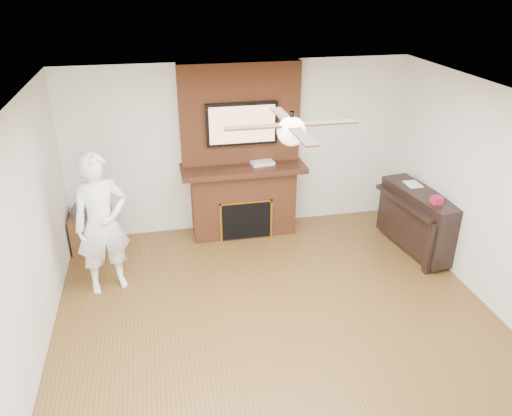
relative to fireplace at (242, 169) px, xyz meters
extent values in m
cube|color=#533818|center=(0.00, -2.55, -1.09)|extent=(5.36, 5.86, 0.18)
cube|color=white|center=(0.00, -2.55, 1.59)|extent=(5.36, 5.86, 0.18)
cube|color=beige|center=(0.00, 0.29, 0.25)|extent=(5.36, 0.18, 2.50)
cube|color=beige|center=(-2.59, -2.55, 0.25)|extent=(0.18, 5.86, 2.50)
cube|color=brown|center=(0.00, -0.05, -0.50)|extent=(1.50, 0.50, 1.00)
cube|color=black|center=(0.00, -0.08, 0.04)|extent=(1.78, 0.64, 0.08)
cube|color=brown|center=(0.00, 0.10, 0.79)|extent=(1.70, 0.20, 1.42)
cube|color=black|center=(0.00, -0.30, -0.69)|extent=(0.70, 0.06, 0.55)
cube|color=#BF8C2D|center=(0.00, -0.31, -0.40)|extent=(0.78, 0.02, 0.03)
cube|color=#BF8C2D|center=(-0.38, -0.31, -0.69)|extent=(0.03, 0.02, 0.61)
cube|color=#BF8C2D|center=(0.38, -0.31, -0.69)|extent=(0.03, 0.02, 0.61)
cube|color=black|center=(0.00, -0.04, 0.68)|extent=(1.00, 0.07, 0.60)
cube|color=tan|center=(0.00, -0.08, 0.68)|extent=(0.92, 0.01, 0.52)
cylinder|color=black|center=(0.00, -2.55, 1.43)|extent=(0.04, 0.04, 0.14)
sphere|color=white|center=(0.00, -2.55, 1.32)|extent=(0.26, 0.26, 0.26)
cube|color=black|center=(0.33, -2.55, 1.38)|extent=(0.55, 0.11, 0.01)
cube|color=black|center=(0.00, -2.22, 1.38)|extent=(0.11, 0.55, 0.01)
cube|color=black|center=(-0.33, -2.55, 1.38)|extent=(0.55, 0.11, 0.01)
cube|color=black|center=(0.00, -2.88, 1.38)|extent=(0.11, 0.55, 0.01)
imported|color=white|center=(-1.91, -1.16, -0.11)|extent=(0.75, 0.60, 1.77)
cube|color=#502C17|center=(-2.19, -0.07, -0.73)|extent=(0.55, 0.55, 0.52)
cube|color=#2E2E30|center=(-2.19, -0.07, -0.42)|extent=(0.42, 0.34, 0.10)
cube|color=black|center=(2.29, -1.08, -0.53)|extent=(0.57, 1.40, 0.84)
cube|color=black|center=(2.14, -1.68, -0.63)|extent=(0.06, 0.10, 0.73)
cube|color=black|center=(2.14, -0.47, -0.63)|extent=(0.06, 0.10, 0.73)
cube|color=black|center=(2.06, -1.08, -0.24)|extent=(0.31, 1.26, 0.05)
cube|color=silver|center=(2.29, -0.82, -0.10)|extent=(0.19, 0.26, 0.01)
cube|color=#A91438|center=(2.29, -1.44, -0.06)|extent=(0.13, 0.13, 0.09)
cube|color=silver|center=(0.28, -0.10, 0.11)|extent=(0.34, 0.23, 0.05)
cylinder|color=#F2431C|center=(-0.23, -0.22, -0.93)|extent=(0.07, 0.07, 0.12)
cylinder|color=#398F3E|center=(0.08, -0.19, -0.95)|extent=(0.06, 0.06, 0.09)
cylinder|color=#C0A899|center=(0.07, -0.23, -0.93)|extent=(0.09, 0.09, 0.13)
cylinder|color=#3960AC|center=(0.15, -0.23, -0.96)|extent=(0.06, 0.06, 0.07)
camera|label=1|loc=(-1.18, -6.68, 2.63)|focal=35.00mm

